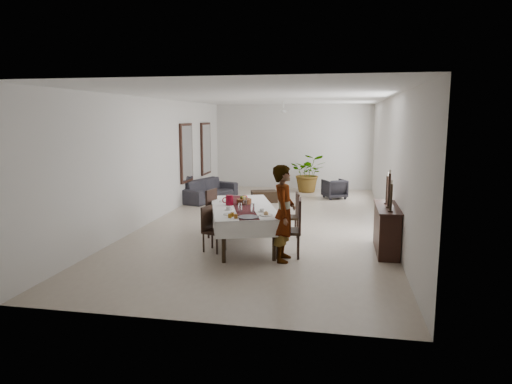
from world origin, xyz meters
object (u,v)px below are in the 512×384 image
Objects in this scene: woman at (284,213)px; sideboard_body at (386,230)px; red_pitcher at (229,200)px; sofa at (208,190)px; dining_table_top at (243,208)px.

woman reaches higher than sideboard_body.
red_pitcher is 5.35m from sofa.
red_pitcher is 0.12× the size of woman.
sofa is (-1.95, 4.95, -0.60)m from red_pitcher.
woman reaches higher than red_pitcher.
woman is at bearing -133.27° from sofa.
woman is at bearing -61.95° from dining_table_top.
sideboard_body is (1.98, 0.96, -0.46)m from woman.
woman is at bearing -38.74° from red_pitcher.
dining_table_top is at bearing 179.68° from sideboard_body.
sideboard_body is 0.65× the size of sofa.
red_pitcher is (-0.31, 0.07, 0.15)m from dining_table_top.
woman is (1.00, -0.98, 0.13)m from dining_table_top.
red_pitcher reaches higher than sofa.
dining_table_top is at bearing -137.59° from sofa.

